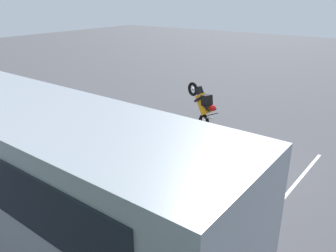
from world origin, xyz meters
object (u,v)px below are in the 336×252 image
tour_bus (27,169)px  spectator_left (152,165)px  parked_motorcycle_silver (105,181)px  spectator_right (108,146)px  stunt_motorcycle (203,103)px  spectator_far_right (89,139)px  spectator_centre (127,159)px  spectator_far_left (190,183)px

tour_bus → spectator_left: bearing=-118.8°
tour_bus → parked_motorcycle_silver: tour_bus is taller
parked_motorcycle_silver → spectator_right: bearing=-50.8°
tour_bus → stunt_motorcycle: 8.16m
stunt_motorcycle → spectator_far_right: bearing=80.1°
spectator_right → spectator_left: bearing=174.0°
spectator_left → spectator_centre: (0.77, 0.14, 0.03)m
spectator_far_right → spectator_right: bearing=178.9°
spectator_left → spectator_right: 1.82m
spectator_far_right → parked_motorcycle_silver: bearing=151.3°
tour_bus → parked_motorcycle_silver: 2.33m
parked_motorcycle_silver → stunt_motorcycle: 6.19m
spectator_right → spectator_centre: bearing=162.7°
spectator_left → spectator_centre: 0.78m
parked_motorcycle_silver → stunt_motorcycle: bearing=-84.6°
tour_bus → spectator_centre: size_ratio=5.77×
spectator_centre → spectator_right: bearing=-17.3°
spectator_left → stunt_motorcycle: stunt_motorcycle is taller
spectator_left → spectator_centre: size_ratio=0.98×
spectator_left → stunt_motorcycle: 5.78m
stunt_motorcycle → tour_bus: bearing=92.1°
spectator_far_right → stunt_motorcycle: (-0.93, -5.31, -0.01)m
spectator_centre → stunt_motorcycle: (0.97, -5.65, -0.03)m
spectator_far_left → parked_motorcycle_silver: bearing=13.8°
spectator_right → spectator_far_right: (0.85, -0.02, 0.02)m
tour_bus → parked_motorcycle_silver: (-0.29, -2.00, -1.16)m
spectator_left → parked_motorcycle_silver: (1.15, 0.62, -0.58)m
spectator_centre → spectator_right: 1.10m
spectator_centre → stunt_motorcycle: bearing=-80.3°
spectator_far_right → spectator_left: bearing=175.6°
spectator_left → spectator_right: size_ratio=1.01×
spectator_left → spectator_far_right: size_ratio=0.99×
spectator_centre → spectator_far_right: spectator_centre is taller
spectator_right → spectator_far_right: spectator_far_right is taller
spectator_left → spectator_centre: bearing=10.1°
spectator_far_right → parked_motorcycle_silver: size_ratio=0.87×
spectator_far_left → stunt_motorcycle: (2.96, -5.55, 0.07)m
spectator_right → tour_bus: bearing=97.6°
tour_bus → spectator_centre: tour_bus is taller
tour_bus → stunt_motorcycle: bearing=-87.9°
spectator_far_left → spectator_left: 1.23m
spectator_far_left → spectator_right: size_ratio=0.95×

